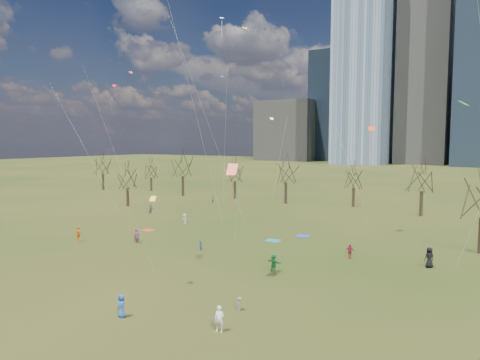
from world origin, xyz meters
The scene contains 20 objects.
ground centered at (0.00, 0.00, 0.00)m, with size 500.00×500.00×0.00m, color black.
downtown_skyline centered at (-2.43, 210.64, 39.01)m, with size 212.50×78.00×118.00m.
bare_tree_row centered at (-0.09, 37.22, 6.12)m, with size 113.04×29.80×9.50m.
blanket_teal centered at (4.74, 11.80, 0.01)m, with size 1.60×1.50×0.03m, color #17678C.
blanket_navy centered at (6.80, 15.99, 0.01)m, with size 1.60×1.50×0.03m, color #2636B4.
blanket_crimson centered at (-12.10, 8.41, 0.01)m, with size 1.60×1.50×0.03m, color #B33C23.
person_0 centered at (6.19, -13.32, 0.79)m, with size 0.77×0.50×1.59m, color #2551A3.
person_1 centered at (13.01, -11.71, 0.82)m, with size 0.60×0.39×1.65m, color white.
person_2 centered at (-8.54, 2.79, 0.82)m, with size 0.79×0.62×1.63m, color #A93818.
person_3 centered at (12.31, -8.20, 0.49)m, with size 0.63×0.36×0.97m, color slate.
person_4 centered at (-14.52, -0.63, 0.90)m, with size 1.05×0.44×1.79m, color orange.
person_5 centered at (10.34, 0.92, 0.85)m, with size 1.58×0.50×1.70m, color #197335.
person_6 centered at (22.15, 9.68, 0.96)m, with size 0.94×0.61×1.93m, color black.
person_7 centered at (-8.14, 2.43, 0.84)m, with size 0.61×0.40×1.68m, color #6F4489.
person_8 centered at (-0.04, 3.76, 0.50)m, with size 0.49×0.38×1.01m, color #2846B0.
person_9 centered at (-10.73, 14.36, 0.73)m, with size 0.94×0.54×1.45m, color silver.
person_10 centered at (14.86, 8.88, 0.72)m, with size 0.85×0.35×1.44m, color #A81833.
person_11 centered at (-20.79, 18.09, 0.79)m, with size 1.46×0.47×1.58m, color #5D5C61.
person_13 centered at (-18.84, 32.95, 0.71)m, with size 0.52×0.34×1.43m, color #166542.
kites_airborne centered at (2.65, 12.11, 12.32)m, with size 55.92×41.05×25.65m.
Camera 1 is at (27.44, -32.83, 11.80)m, focal length 32.00 mm.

